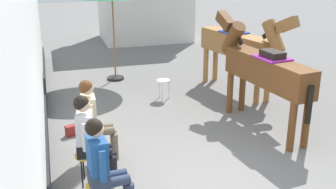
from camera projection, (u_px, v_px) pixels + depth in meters
The scene contains 9 objects.
ground_plane at pixel (162, 112), 8.85m from camera, with size 40.00×40.00×0.00m, color slate.
pub_facade_wall at pixel (27, 71), 6.30m from camera, with size 0.34×14.00×3.40m.
seated_visitor_near at pixel (103, 163), 5.16m from camera, with size 0.61×0.49×1.39m.
seated_visitor_middle at pixel (90, 136), 5.92m from camera, with size 0.61×0.48×1.39m.
seated_visitor_far at pixel (93, 116), 6.60m from camera, with size 0.61×0.49×1.39m.
saddled_horse_near at pixel (263, 69), 7.78m from camera, with size 0.74×2.99×2.06m.
saddled_horse_far at pixel (239, 46), 9.68m from camera, with size 1.03×2.93×2.06m.
spare_stool_white at pixel (163, 82), 9.49m from camera, with size 0.32×0.32×0.46m.
satchel_bag at pixel (73, 130), 7.73m from camera, with size 0.28×0.12×0.20m, color maroon.
Camera 1 is at (-2.20, -4.92, 3.31)m, focal length 44.23 mm.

